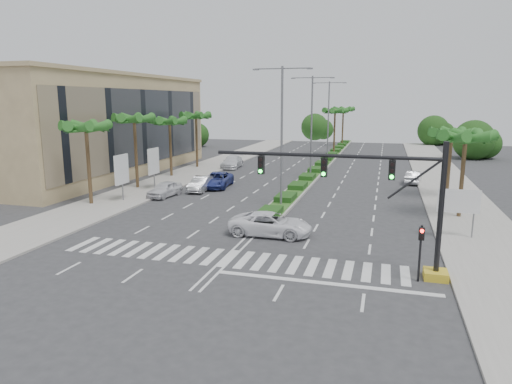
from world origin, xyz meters
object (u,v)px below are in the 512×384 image
car_parked_b (201,184)px  car_parked_d (232,162)px  car_crossing (271,224)px  car_right (413,177)px  car_parked_c (217,180)px  car_parked_a (165,189)px

car_parked_b → car_parked_d: size_ratio=0.81×
car_crossing → car_right: 26.18m
car_crossing → car_parked_c: bearing=31.4°
car_parked_a → car_parked_b: (2.28, 3.61, 0.00)m
car_parked_b → car_crossing: (10.77, -13.35, 0.04)m
car_parked_d → car_crossing: size_ratio=0.99×
car_parked_b → car_right: 23.82m
car_parked_c → car_right: bearing=16.0°
car_parked_b → car_right: size_ratio=1.05×
car_parked_a → car_parked_b: 4.27m
car_parked_c → car_parked_d: car_parked_d is taller
car_crossing → car_right: size_ratio=1.32×
car_right → car_parked_c: bearing=29.5°
car_parked_b → car_right: bearing=23.4°
car_parked_c → car_parked_d: 14.51m
car_parked_a → car_crossing: (13.04, -9.74, 0.05)m
car_parked_b → car_crossing: size_ratio=0.80×
car_parked_a → car_parked_d: bearing=96.6°
car_parked_a → car_crossing: 16.27m
car_parked_b → car_parked_a: bearing=-125.3°
car_parked_b → car_crossing: bearing=-54.2°
car_parked_c → car_right: car_parked_c is taller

